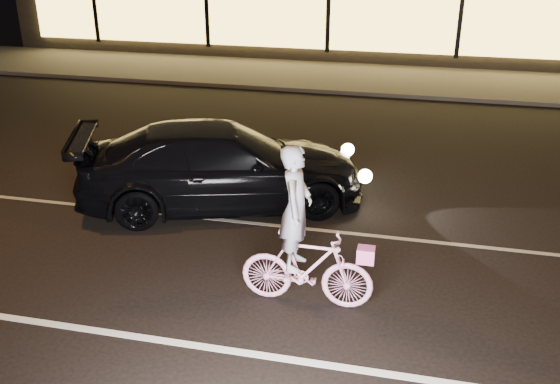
# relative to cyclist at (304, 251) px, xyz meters

# --- Properties ---
(ground) EXTENTS (90.00, 90.00, 0.00)m
(ground) POSITION_rel_cyclist_xyz_m (-2.04, 0.23, -0.83)
(ground) COLOR black
(ground) RESTS_ON ground
(lane_stripe_near) EXTENTS (60.00, 0.12, 0.01)m
(lane_stripe_near) POSITION_rel_cyclist_xyz_m (-2.04, -1.27, -0.83)
(lane_stripe_near) COLOR silver
(lane_stripe_near) RESTS_ON ground
(lane_stripe_far) EXTENTS (60.00, 0.10, 0.01)m
(lane_stripe_far) POSITION_rel_cyclist_xyz_m (-2.04, 2.23, -0.83)
(lane_stripe_far) COLOR gray
(lane_stripe_far) RESTS_ON ground
(sidewalk) EXTENTS (30.00, 4.00, 0.12)m
(sidewalk) POSITION_rel_cyclist_xyz_m (-2.04, 13.23, -0.77)
(sidewalk) COLOR #383533
(sidewalk) RESTS_ON ground
(cyclist) EXTENTS (1.86, 0.64, 2.35)m
(cyclist) POSITION_rel_cyclist_xyz_m (0.00, 0.00, 0.00)
(cyclist) COLOR #FE3FA8
(cyclist) RESTS_ON ground
(sedan) EXTENTS (5.72, 3.84, 1.54)m
(sedan) POSITION_rel_cyclist_xyz_m (-2.11, 2.95, -0.06)
(sedan) COLOR black
(sedan) RESTS_ON ground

